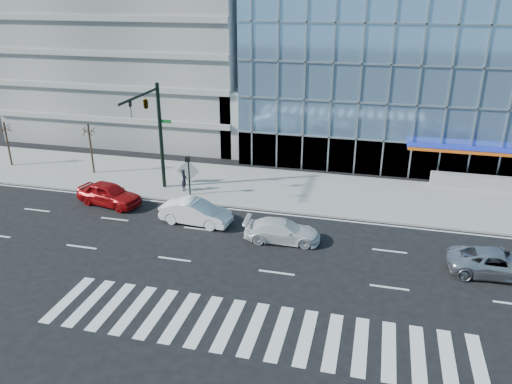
% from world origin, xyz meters
% --- Properties ---
extents(ground, '(160.00, 160.00, 0.00)m').
position_xyz_m(ground, '(0.00, 0.00, 0.00)').
color(ground, black).
rests_on(ground, ground).
extents(sidewalk, '(120.00, 8.00, 0.15)m').
position_xyz_m(sidewalk, '(0.00, 8.00, 0.07)').
color(sidewalk, gray).
rests_on(sidewalk, ground).
extents(theatre_building, '(42.00, 26.00, 15.00)m').
position_xyz_m(theatre_building, '(14.00, 26.00, 7.50)').
color(theatre_building, '#7DA6D0').
rests_on(theatre_building, ground).
extents(parking_garage, '(24.00, 24.00, 20.00)m').
position_xyz_m(parking_garage, '(-20.00, 26.00, 10.00)').
color(parking_garage, gray).
rests_on(parking_garage, ground).
extents(ramp_block, '(6.00, 8.00, 6.00)m').
position_xyz_m(ramp_block, '(-6.00, 18.00, 3.00)').
color(ramp_block, gray).
rests_on(ramp_block, ground).
extents(traffic_signal, '(1.14, 5.74, 8.00)m').
position_xyz_m(traffic_signal, '(-11.00, 4.57, 6.16)').
color(traffic_signal, black).
rests_on(traffic_signal, sidewalk).
extents(ped_signal_post, '(0.30, 0.33, 3.00)m').
position_xyz_m(ped_signal_post, '(-8.50, 4.94, 2.14)').
color(ped_signal_post, black).
rests_on(ped_signal_post, sidewalk).
extents(street_tree_near, '(1.10, 1.10, 4.23)m').
position_xyz_m(street_tree_near, '(-18.00, 7.50, 3.78)').
color(street_tree_near, '#332319').
rests_on(street_tree_near, sidewalk).
extents(street_tree_far, '(1.10, 1.10, 3.87)m').
position_xyz_m(street_tree_far, '(-26.00, 7.50, 3.45)').
color(street_tree_far, '#332319').
rests_on(street_tree_far, sidewalk).
extents(silver_suv, '(5.21, 2.58, 1.42)m').
position_xyz_m(silver_suv, '(11.55, -1.27, 0.71)').
color(silver_suv, silver).
rests_on(silver_suv, ground).
extents(white_suv, '(4.77, 2.18, 1.35)m').
position_xyz_m(white_suv, '(-0.45, -0.26, 0.68)').
color(white_suv, white).
rests_on(white_suv, ground).
extents(white_sedan, '(4.85, 2.05, 1.56)m').
position_xyz_m(white_sedan, '(-6.45, 0.79, 0.78)').
color(white_sedan, white).
rests_on(white_sedan, ground).
extents(red_sedan, '(5.11, 2.85, 1.64)m').
position_xyz_m(red_sedan, '(-13.53, 2.16, 0.82)').
color(red_sedan, '#9F0C0E').
rests_on(red_sedan, ground).
extents(pedestrian, '(0.48, 0.66, 1.70)m').
position_xyz_m(pedestrian, '(-9.19, 5.65, 1.00)').
color(pedestrian, black).
rests_on(pedestrian, sidewalk).
extents(tilted_panel, '(1.84, 0.15, 1.84)m').
position_xyz_m(tilted_panel, '(-9.55, 7.36, 1.07)').
color(tilted_panel, gray).
rests_on(tilted_panel, sidewalk).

